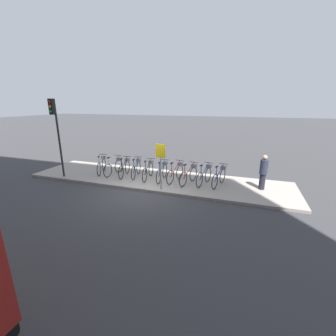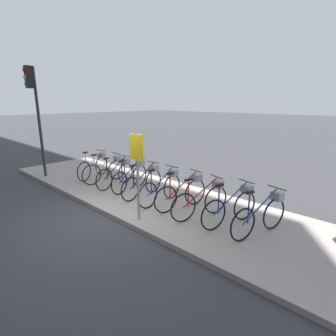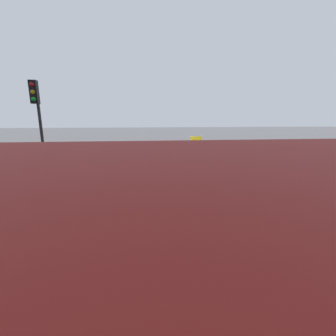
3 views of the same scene
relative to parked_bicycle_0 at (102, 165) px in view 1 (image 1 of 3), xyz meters
name	(u,v)px [view 1 (image 1 of 3)]	position (x,y,z in m)	size (l,w,h in m)	color
ground_plane	(143,192)	(3.24, -1.56, -0.58)	(120.00, 120.00, 0.00)	#38383A
sidewalk	(156,179)	(3.24, 0.07, -0.52)	(13.47, 3.26, 0.12)	#9E9389
parked_bicycle_0	(102,165)	(0.00, 0.00, 0.00)	(0.69, 1.62, 1.05)	black
parked_bicycle_1	(114,166)	(0.81, -0.01, 0.00)	(0.46, 1.71, 1.05)	black
parked_bicycle_2	(125,167)	(1.48, -0.05, 0.00)	(0.48, 1.69, 1.05)	black
parked_bicycle_3	(136,168)	(2.12, 0.06, 0.00)	(0.50, 1.69, 1.05)	black
parked_bicycle_4	(148,170)	(2.87, -0.06, 0.00)	(0.46, 1.71, 1.05)	black
parked_bicycle_5	(162,171)	(3.64, -0.06, 0.00)	(0.46, 1.71, 1.05)	black
parked_bicycle_6	(176,172)	(4.33, 0.03, 0.00)	(0.51, 1.68, 1.05)	black
parked_bicycle_7	(189,174)	(5.04, -0.07, 0.00)	(0.61, 1.65, 1.05)	black
parked_bicycle_8	(205,175)	(5.77, 0.08, 0.00)	(0.58, 1.67, 1.05)	black
parked_bicycle_9	(220,176)	(6.47, 0.09, 0.00)	(0.58, 1.67, 1.05)	black
pedestrian	(263,172)	(8.35, 0.21, 0.38)	(0.34, 0.34, 1.59)	#23232D
traffic_light	(55,123)	(-1.57, -1.32, 2.39)	(0.24, 0.40, 3.99)	#2D2D2D
sign_post	(161,159)	(4.01, -1.27, 0.96)	(0.44, 0.07, 2.08)	#99999E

